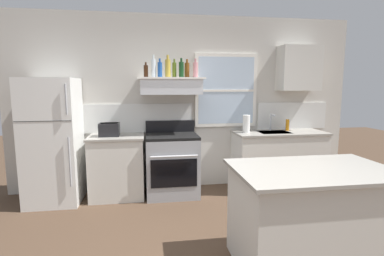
# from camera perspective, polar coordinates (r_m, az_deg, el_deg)

# --- Properties ---
(back_wall) EXTENTS (5.40, 0.11, 2.70)m
(back_wall) POSITION_cam_1_polar(r_m,az_deg,el_deg) (4.69, -0.93, 4.84)
(back_wall) COLOR beige
(back_wall) RESTS_ON ground_plane
(refrigerator) EXTENTS (0.70, 0.72, 1.73)m
(refrigerator) POSITION_cam_1_polar(r_m,az_deg,el_deg) (4.51, -25.32, -2.32)
(refrigerator) COLOR white
(refrigerator) RESTS_ON ground_plane
(counter_left_of_stove) EXTENTS (0.79, 0.63, 0.91)m
(counter_left_of_stove) POSITION_cam_1_polar(r_m,az_deg,el_deg) (4.49, -14.24, -7.18)
(counter_left_of_stove) COLOR silver
(counter_left_of_stove) RESTS_ON ground_plane
(toaster) EXTENTS (0.30, 0.20, 0.19)m
(toaster) POSITION_cam_1_polar(r_m,az_deg,el_deg) (4.36, -15.72, -0.25)
(toaster) COLOR black
(toaster) RESTS_ON counter_left_of_stove
(stove_range) EXTENTS (0.76, 0.69, 1.09)m
(stove_range) POSITION_cam_1_polar(r_m,az_deg,el_deg) (4.44, -3.88, -6.99)
(stove_range) COLOR #9EA0A5
(stove_range) RESTS_ON ground_plane
(range_hood_shelf) EXTENTS (0.96, 0.52, 0.24)m
(range_hood_shelf) POSITION_cam_1_polar(r_m,az_deg,el_deg) (4.38, -4.14, 8.14)
(range_hood_shelf) COLOR silver
(bottle_brown_stout) EXTENTS (0.06, 0.06, 0.22)m
(bottle_brown_stout) POSITION_cam_1_polar(r_m,az_deg,el_deg) (4.38, -8.91, 10.84)
(bottle_brown_stout) COLOR #381E0F
(bottle_brown_stout) RESTS_ON range_hood_shelf
(bottle_clear_tall) EXTENTS (0.06, 0.06, 0.32)m
(bottle_clear_tall) POSITION_cam_1_polar(r_m,az_deg,el_deg) (4.34, -7.45, 11.47)
(bottle_clear_tall) COLOR silver
(bottle_clear_tall) RESTS_ON range_hood_shelf
(bottle_blue_liqueur) EXTENTS (0.07, 0.07, 0.27)m
(bottle_blue_liqueur) POSITION_cam_1_polar(r_m,az_deg,el_deg) (4.33, -6.24, 11.20)
(bottle_blue_liqueur) COLOR #1E478C
(bottle_blue_liqueur) RESTS_ON range_hood_shelf
(bottle_champagne_gold_foil) EXTENTS (0.08, 0.08, 0.32)m
(bottle_champagne_gold_foil) POSITION_cam_1_polar(r_m,az_deg,el_deg) (4.36, -4.71, 11.49)
(bottle_champagne_gold_foil) COLOR #B29333
(bottle_champagne_gold_foil) RESTS_ON range_hood_shelf
(bottle_olive_oil_square) EXTENTS (0.06, 0.06, 0.27)m
(bottle_olive_oil_square) POSITION_cam_1_polar(r_m,az_deg,el_deg) (4.41, -3.44, 11.20)
(bottle_olive_oil_square) COLOR #4C601E
(bottle_olive_oil_square) RESTS_ON range_hood_shelf
(bottle_dark_green_wine) EXTENTS (0.07, 0.07, 0.28)m
(bottle_dark_green_wine) POSITION_cam_1_polar(r_m,az_deg,el_deg) (4.39, -2.08, 11.27)
(bottle_dark_green_wine) COLOR #143819
(bottle_dark_green_wine) RESTS_ON range_hood_shelf
(bottle_amber_wine) EXTENTS (0.07, 0.07, 0.27)m
(bottle_amber_wine) POSITION_cam_1_polar(r_m,az_deg,el_deg) (4.47, -0.94, 11.17)
(bottle_amber_wine) COLOR brown
(bottle_amber_wine) RESTS_ON range_hood_shelf
(bottle_rose_pink) EXTENTS (0.07, 0.07, 0.27)m
(bottle_rose_pink) POSITION_cam_1_polar(r_m,az_deg,el_deg) (4.41, 0.67, 11.23)
(bottle_rose_pink) COLOR #C67F84
(bottle_rose_pink) RESTS_ON range_hood_shelf
(counter_right_with_sink) EXTENTS (1.43, 0.63, 0.91)m
(counter_right_with_sink) POSITION_cam_1_polar(r_m,az_deg,el_deg) (4.91, 16.35, -5.91)
(counter_right_with_sink) COLOR silver
(counter_right_with_sink) RESTS_ON ground_plane
(sink_faucet) EXTENTS (0.03, 0.17, 0.28)m
(sink_faucet) POSITION_cam_1_polar(r_m,az_deg,el_deg) (4.85, 15.09, 1.49)
(sink_faucet) COLOR silver
(sink_faucet) RESTS_ON counter_right_with_sink
(paper_towel_roll) EXTENTS (0.11, 0.11, 0.27)m
(paper_towel_roll) POSITION_cam_1_polar(r_m,az_deg,el_deg) (4.60, 10.47, 0.80)
(paper_towel_roll) COLOR white
(paper_towel_roll) RESTS_ON counter_right_with_sink
(dish_soap_bottle) EXTENTS (0.06, 0.06, 0.18)m
(dish_soap_bottle) POSITION_cam_1_polar(r_m,az_deg,el_deg) (4.98, 17.99, 0.56)
(dish_soap_bottle) COLOR orange
(dish_soap_bottle) RESTS_ON counter_right_with_sink
(kitchen_island) EXTENTS (1.40, 0.90, 0.91)m
(kitchen_island) POSITION_cam_1_polar(r_m,az_deg,el_deg) (2.95, 22.08, -15.72)
(kitchen_island) COLOR silver
(kitchen_island) RESTS_ON ground_plane
(upper_cabinet_right) EXTENTS (0.64, 0.32, 0.70)m
(upper_cabinet_right) POSITION_cam_1_polar(r_m,az_deg,el_deg) (5.07, 19.98, 10.80)
(upper_cabinet_right) COLOR silver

